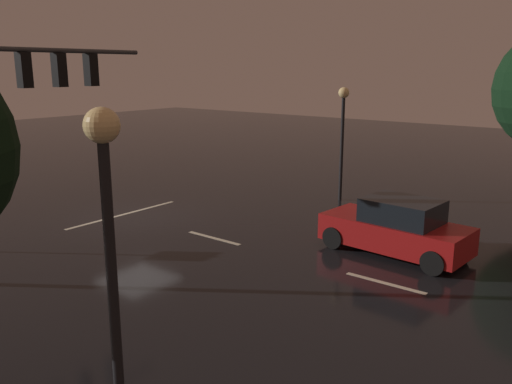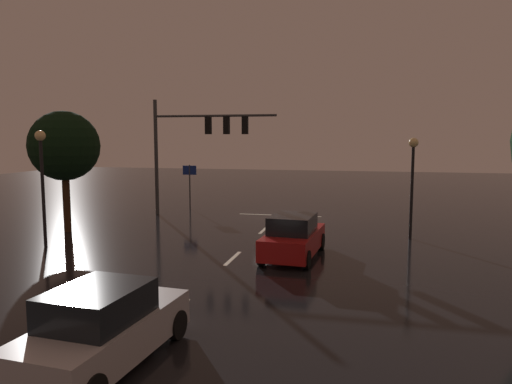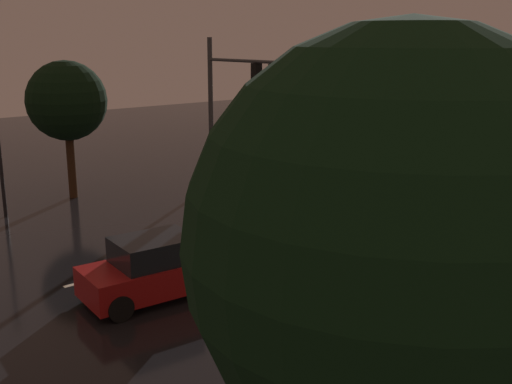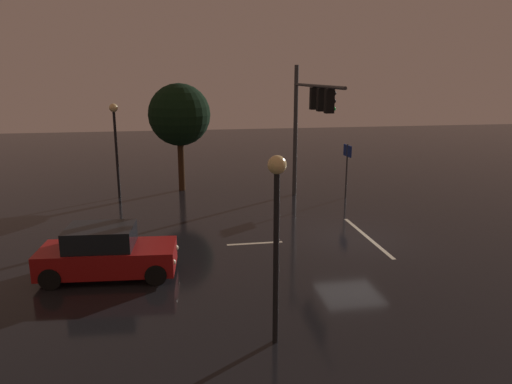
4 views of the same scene
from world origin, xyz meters
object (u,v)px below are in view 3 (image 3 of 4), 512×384
at_px(street_lamp_left_kerb, 415,185).
at_px(tree_left_near, 400,242).
at_px(traffic_signal_assembly, 247,89).
at_px(car_approaching, 160,268).
at_px(route_sign, 268,140).
at_px(tree_right_near, 67,101).

height_order(street_lamp_left_kerb, tree_left_near, tree_left_near).
xyz_separation_m(street_lamp_left_kerb, tree_left_near, (-4.81, 6.99, 1.28)).
bearing_deg(traffic_signal_assembly, tree_left_near, 146.19).
bearing_deg(tree_left_near, street_lamp_left_kerb, -55.50).
bearing_deg(tree_left_near, car_approaching, -14.07).
height_order(street_lamp_left_kerb, route_sign, street_lamp_left_kerb).
relative_size(street_lamp_left_kerb, tree_left_near, 0.65).
distance_m(traffic_signal_assembly, street_lamp_left_kerb, 12.59).
xyz_separation_m(car_approaching, street_lamp_left_kerb, (-4.81, -4.58, 2.51)).
relative_size(traffic_signal_assembly, route_sign, 2.59).
bearing_deg(traffic_signal_assembly, car_approaching, 128.78).
bearing_deg(street_lamp_left_kerb, route_sign, -26.56).
bearing_deg(tree_left_near, tree_right_near, -13.29).
xyz_separation_m(street_lamp_left_kerb, route_sign, (13.30, -6.65, -1.22)).
distance_m(car_approaching, tree_right_near, 12.54).
bearing_deg(street_lamp_left_kerb, traffic_signal_assembly, -19.29).
bearing_deg(tree_left_near, route_sign, -37.00).
bearing_deg(street_lamp_left_kerb, tree_right_near, 6.70).
bearing_deg(tree_left_near, traffic_signal_assembly, -33.81).
xyz_separation_m(tree_left_near, tree_right_near, (21.38, -5.05, -0.33)).
distance_m(street_lamp_left_kerb, route_sign, 14.92).
distance_m(car_approaching, street_lamp_left_kerb, 7.10).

